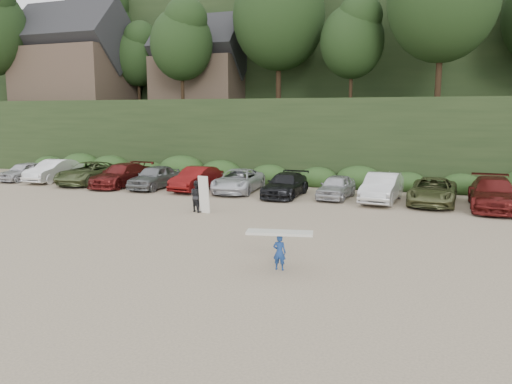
% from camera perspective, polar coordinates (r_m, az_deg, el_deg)
% --- Properties ---
extents(ground, '(120.00, 120.00, 0.00)m').
position_cam_1_polar(ground, '(21.61, -5.82, -4.41)').
color(ground, tan).
rests_on(ground, ground).
extents(hillside_backdrop, '(90.00, 41.50, 28.00)m').
position_cam_1_polar(hillside_backdrop, '(55.94, 10.76, 15.30)').
color(hillside_backdrop, black).
rests_on(hillside_backdrop, ground).
extents(parked_cars, '(39.28, 6.09, 1.65)m').
position_cam_1_polar(parked_cars, '(30.83, 0.57, 1.14)').
color(parked_cars, silver).
rests_on(parked_cars, ground).
extents(child_surfer, '(2.20, 1.03, 1.27)m').
position_cam_1_polar(child_surfer, '(16.08, 2.70, -5.93)').
color(child_surfer, navy).
rests_on(child_surfer, ground).
extents(adult_surfer, '(1.27, 0.87, 1.90)m').
position_cam_1_polar(adult_surfer, '(25.51, -6.69, -0.46)').
color(adult_surfer, black).
rests_on(adult_surfer, ground).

